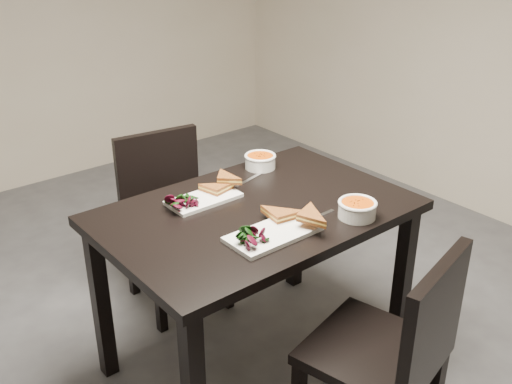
% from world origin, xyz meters
% --- Properties ---
extents(table, '(1.20, 0.80, 0.75)m').
position_xyz_m(table, '(0.45, -0.01, 0.65)').
color(table, black).
rests_on(table, ground).
extents(chair_near, '(0.51, 0.51, 0.85)m').
position_xyz_m(chair_near, '(0.49, -0.69, 0.48)').
color(chair_near, black).
rests_on(chair_near, ground).
extents(chair_far, '(0.47, 0.47, 0.85)m').
position_xyz_m(chair_far, '(0.45, 0.66, 0.48)').
color(chair_far, black).
rests_on(chair_far, ground).
extents(plate_near, '(0.34, 0.17, 0.02)m').
position_xyz_m(plate_near, '(0.36, -0.22, 0.76)').
color(plate_near, white).
rests_on(plate_near, table).
extents(sandwich_near, '(0.19, 0.15, 0.06)m').
position_xyz_m(sandwich_near, '(0.43, -0.20, 0.80)').
color(sandwich_near, '#9B4F20').
rests_on(sandwich_near, plate_near).
extents(salad_near, '(0.11, 0.10, 0.05)m').
position_xyz_m(salad_near, '(0.26, -0.22, 0.79)').
color(salad_near, black).
rests_on(salad_near, plate_near).
extents(soup_bowl_near, '(0.15, 0.15, 0.07)m').
position_xyz_m(soup_bowl_near, '(0.70, -0.31, 0.79)').
color(soup_bowl_near, white).
rests_on(soup_bowl_near, table).
extents(cutlery_near, '(0.18, 0.02, 0.00)m').
position_xyz_m(cutlery_near, '(0.58, -0.21, 0.75)').
color(cutlery_near, silver).
rests_on(cutlery_near, table).
extents(plate_far, '(0.29, 0.15, 0.01)m').
position_xyz_m(plate_far, '(0.33, 0.18, 0.76)').
color(plate_far, white).
rests_on(plate_far, table).
extents(sandwich_far, '(0.17, 0.14, 0.05)m').
position_xyz_m(sandwich_far, '(0.40, 0.16, 0.79)').
color(sandwich_far, '#9B4F20').
rests_on(sandwich_far, plate_far).
extents(salad_far, '(0.09, 0.08, 0.04)m').
position_xyz_m(salad_far, '(0.23, 0.18, 0.78)').
color(salad_far, black).
rests_on(salad_far, plate_far).
extents(soup_bowl_far, '(0.14, 0.14, 0.06)m').
position_xyz_m(soup_bowl_far, '(0.73, 0.30, 0.79)').
color(soup_bowl_far, white).
rests_on(soup_bowl_far, table).
extents(cutlery_far, '(0.18, 0.06, 0.00)m').
position_xyz_m(cutlery_far, '(0.60, 0.22, 0.75)').
color(cutlery_far, silver).
rests_on(cutlery_far, table).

